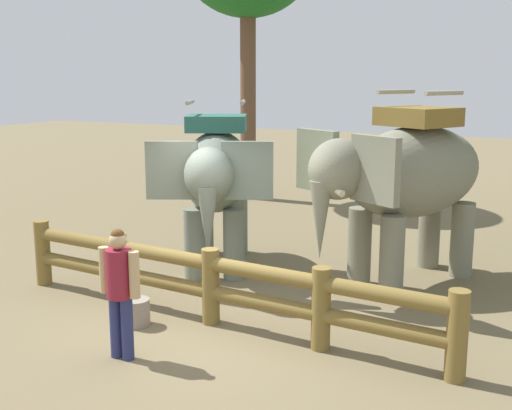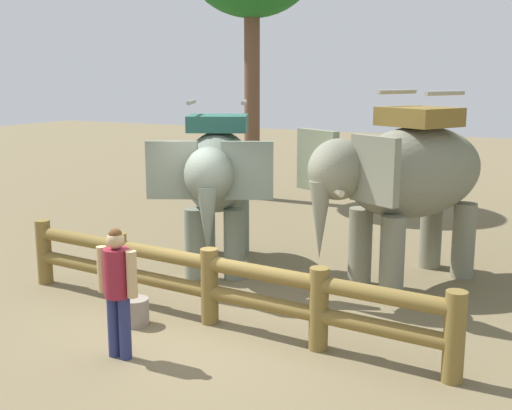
{
  "view_description": "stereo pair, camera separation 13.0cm",
  "coord_description": "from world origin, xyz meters",
  "px_view_note": "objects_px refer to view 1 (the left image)",
  "views": [
    {
      "loc": [
        4.25,
        -7.03,
        3.35
      ],
      "look_at": [
        0.0,
        1.69,
        1.4
      ],
      "focal_mm": 45.68,
      "sensor_mm": 36.0,
      "label": 1
    },
    {
      "loc": [
        4.37,
        -6.97,
        3.35
      ],
      "look_at": [
        0.0,
        1.69,
        1.4
      ],
      "focal_mm": 45.68,
      "sensor_mm": 36.0,
      "label": 2
    }
  ],
  "objects_px": {
    "feed_bucket": "(136,312)",
    "tourist_woman_in_black": "(120,284)",
    "elephant_near_left": "(216,176)",
    "elephant_center": "(405,177)",
    "log_fence": "(211,281)"
  },
  "relations": [
    {
      "from": "elephant_near_left",
      "to": "elephant_center",
      "type": "relative_size",
      "value": 0.95
    },
    {
      "from": "log_fence",
      "to": "feed_bucket",
      "type": "xyz_separation_m",
      "value": [
        -0.88,
        -0.51,
        -0.42
      ]
    },
    {
      "from": "log_fence",
      "to": "elephant_center",
      "type": "bearing_deg",
      "value": 56.87
    },
    {
      "from": "elephant_near_left",
      "to": "tourist_woman_in_black",
      "type": "bearing_deg",
      "value": -78.03
    },
    {
      "from": "tourist_woman_in_black",
      "to": "feed_bucket",
      "type": "relative_size",
      "value": 4.28
    },
    {
      "from": "feed_bucket",
      "to": "elephant_near_left",
      "type": "bearing_deg",
      "value": 96.42
    },
    {
      "from": "elephant_center",
      "to": "tourist_woman_in_black",
      "type": "height_order",
      "value": "elephant_center"
    },
    {
      "from": "log_fence",
      "to": "tourist_woman_in_black",
      "type": "bearing_deg",
      "value": -105.59
    },
    {
      "from": "log_fence",
      "to": "elephant_near_left",
      "type": "bearing_deg",
      "value": 117.48
    },
    {
      "from": "elephant_center",
      "to": "feed_bucket",
      "type": "height_order",
      "value": "elephant_center"
    },
    {
      "from": "feed_bucket",
      "to": "tourist_woman_in_black",
      "type": "bearing_deg",
      "value": -62.89
    },
    {
      "from": "log_fence",
      "to": "feed_bucket",
      "type": "distance_m",
      "value": 1.1
    },
    {
      "from": "tourist_woman_in_black",
      "to": "feed_bucket",
      "type": "xyz_separation_m",
      "value": [
        -0.48,
        0.93,
        -0.74
      ]
    },
    {
      "from": "elephant_near_left",
      "to": "elephant_center",
      "type": "bearing_deg",
      "value": 11.36
    },
    {
      "from": "elephant_center",
      "to": "feed_bucket",
      "type": "distance_m",
      "value": 4.68
    }
  ]
}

